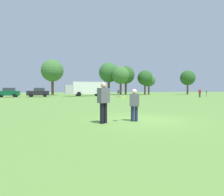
# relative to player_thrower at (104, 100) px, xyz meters

# --- Properties ---
(ground_plane) EXTENTS (197.48, 197.48, 0.00)m
(ground_plane) POSITION_rel_player_thrower_xyz_m (2.04, 0.48, -1.01)
(ground_plane) COLOR #608C3D
(player_thrower) EXTENTS (0.57, 0.49, 1.79)m
(player_thrower) POSITION_rel_player_thrower_xyz_m (0.00, 0.00, 0.00)
(player_thrower) COLOR black
(player_thrower) RESTS_ON ground
(player_defender) EXTENTS (0.51, 0.40, 1.50)m
(player_defender) POSITION_rel_player_thrower_xyz_m (1.51, 0.18, -0.17)
(player_defender) COLOR #1E234C
(player_defender) RESTS_ON ground
(frisbee) EXTENTS (0.27, 0.27, 0.06)m
(frisbee) POSITION_rel_player_thrower_xyz_m (0.89, 0.07, 0.15)
(frisbee) COLOR yellow
(traffic_cone) EXTENTS (0.32, 0.32, 0.48)m
(traffic_cone) POSITION_rel_player_thrower_xyz_m (0.83, 3.68, -0.78)
(traffic_cone) COLOR #D8590C
(traffic_cone) RESTS_ON ground
(parked_car_center) EXTENTS (4.23, 2.28, 1.82)m
(parked_car_center) POSITION_rel_player_thrower_xyz_m (-10.90, 34.20, -0.08)
(parked_car_center) COLOR #0C4C2D
(parked_car_center) RESTS_ON ground
(parked_car_mid_right) EXTENTS (4.23, 2.28, 1.82)m
(parked_car_mid_right) POSITION_rel_player_thrower_xyz_m (-5.36, 33.91, -0.08)
(parked_car_mid_right) COLOR black
(parked_car_mid_right) RESTS_ON ground
(box_truck) EXTENTS (8.54, 3.12, 3.18)m
(box_truck) POSITION_rel_player_thrower_xyz_m (4.36, 36.21, 0.74)
(box_truck) COLOR white
(box_truck) RESTS_ON ground
(bystander_sideline_watcher) EXTENTS (0.44, 0.51, 1.60)m
(bystander_sideline_watcher) POSITION_rel_player_thrower_xyz_m (24.14, 23.19, -0.11)
(bystander_sideline_watcher) COLOR #4C4C51
(bystander_sideline_watcher) RESTS_ON ground
(bystander_far_jogger) EXTENTS (0.47, 0.47, 1.53)m
(bystander_far_jogger) POSITION_rel_player_thrower_xyz_m (28.24, 26.17, -0.14)
(bystander_far_jogger) COLOR gray
(bystander_far_jogger) RESTS_ON ground
(bystander_field_marshal) EXTENTS (0.46, 0.48, 1.53)m
(bystander_field_marshal) POSITION_rel_player_thrower_xyz_m (9.19, 26.85, -0.14)
(bystander_field_marshal) COLOR gray
(bystander_field_marshal) RESTS_ON ground
(tree_west_oak) EXTENTS (5.67, 5.67, 9.21)m
(tree_west_oak) POSITION_rel_player_thrower_xyz_m (-2.82, 45.34, 5.33)
(tree_west_oak) COLOR brown
(tree_west_oak) RESTS_ON ground
(tree_west_maple) EXTENTS (5.72, 5.72, 9.29)m
(tree_west_maple) POSITION_rel_player_thrower_xyz_m (12.84, 47.60, 5.38)
(tree_west_maple) COLOR brown
(tree_west_maple) RESTS_ON ground
(tree_center_elm) EXTENTS (4.85, 4.85, 7.89)m
(tree_center_elm) POSITION_rel_player_thrower_xyz_m (15.27, 43.97, 4.41)
(tree_center_elm) COLOR brown
(tree_center_elm) RESTS_ON ground
(tree_east_birch) EXTENTS (5.03, 5.03, 8.17)m
(tree_east_birch) POSITION_rel_player_thrower_xyz_m (17.35, 45.57, 4.61)
(tree_east_birch) COLOR brown
(tree_east_birch) RESTS_ON ground
(tree_east_oak) EXTENTS (4.32, 4.32, 7.01)m
(tree_east_oak) POSITION_rel_player_thrower_xyz_m (22.70, 44.18, 3.81)
(tree_east_oak) COLOR brown
(tree_east_oak) RESTS_ON ground
(tree_far_east_pine) EXTENTS (3.75, 3.75, 6.09)m
(tree_far_east_pine) POSITION_rel_player_thrower_xyz_m (24.37, 45.07, 3.18)
(tree_far_east_pine) COLOR brown
(tree_far_east_pine) RESTS_ON ground
(tree_far_west_pine) EXTENTS (4.47, 4.47, 7.26)m
(tree_far_west_pine) POSITION_rel_player_thrower_xyz_m (36.38, 43.36, 3.98)
(tree_far_west_pine) COLOR brown
(tree_far_west_pine) RESTS_ON ground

